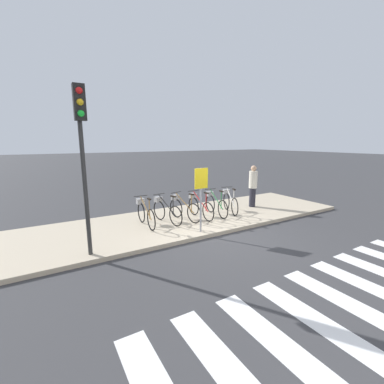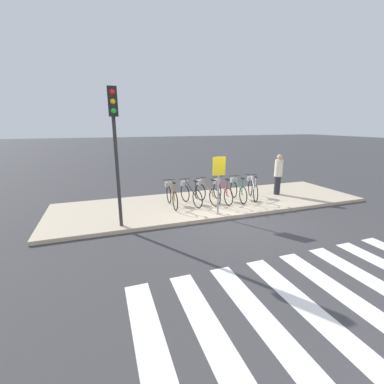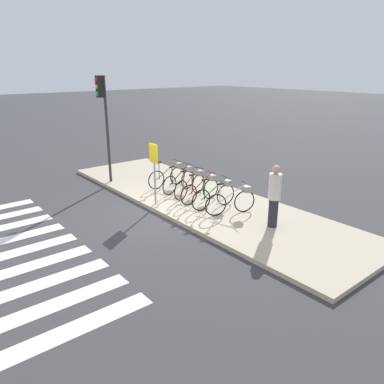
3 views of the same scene
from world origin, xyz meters
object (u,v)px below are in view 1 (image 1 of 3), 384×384
object	(u,v)px
parked_bicycle_0	(145,212)
sign_post	(201,189)
parked_bicycle_1	(165,210)
parked_bicycle_4	(215,203)
pedestrian	(253,185)
parked_bicycle_2	(183,207)
parked_bicycle_3	(199,206)
parked_bicycle_5	(230,201)
traffic_light	(82,138)

from	to	relation	value
parked_bicycle_0	sign_post	distance (m)	2.10
parked_bicycle_1	parked_bicycle_4	distance (m)	1.98
parked_bicycle_1	pedestrian	xyz separation A→B (m)	(4.05, 0.09, 0.47)
parked_bicycle_2	sign_post	xyz separation A→B (m)	(-0.14, -1.39, 0.89)
parked_bicycle_3	pedestrian	xyz separation A→B (m)	(2.76, 0.19, 0.47)
parked_bicycle_0	parked_bicycle_2	size ratio (longest dim) A/B	1.02
parked_bicycle_2	parked_bicycle_5	bearing A→B (deg)	-1.53
parked_bicycle_1	sign_post	world-z (taller)	sign_post
parked_bicycle_4	pedestrian	distance (m)	2.14
parked_bicycle_2	sign_post	world-z (taller)	sign_post
traffic_light	sign_post	xyz separation A→B (m)	(3.16, 0.04, -1.46)
parked_bicycle_0	traffic_light	distance (m)	3.38
parked_bicycle_0	pedestrian	bearing A→B (deg)	0.75
parked_bicycle_0	parked_bicycle_4	distance (m)	2.70
parked_bicycle_0	traffic_light	bearing A→B (deg)	-142.33
parked_bicycle_2	parked_bicycle_4	bearing A→B (deg)	-3.78
parked_bicycle_1	sign_post	bearing A→B (deg)	-70.11
parked_bicycle_5	sign_post	world-z (taller)	sign_post
parked_bicycle_4	sign_post	distance (m)	2.15
parked_bicycle_0	parked_bicycle_1	xyz separation A→B (m)	(0.72, -0.03, 0.00)
parked_bicycle_2	parked_bicycle_5	distance (m)	2.04
parked_bicycle_1	traffic_light	world-z (taller)	traffic_light
parked_bicycle_1	parked_bicycle_4	size ratio (longest dim) A/B	0.99
parked_bicycle_0	parked_bicycle_5	size ratio (longest dim) A/B	1.05
parked_bicycle_0	parked_bicycle_3	world-z (taller)	same
parked_bicycle_0	parked_bicycle_1	world-z (taller)	same
parked_bicycle_1	parked_bicycle_3	bearing A→B (deg)	-4.36
parked_bicycle_5	parked_bicycle_2	bearing A→B (deg)	178.47
parked_bicycle_0	traffic_light	xyz separation A→B (m)	(-1.93, -1.49, 2.35)
parked_bicycle_3	sign_post	world-z (taller)	sign_post
parked_bicycle_1	traffic_light	xyz separation A→B (m)	(-2.65, -1.46, 2.35)
parked_bicycle_4	traffic_light	distance (m)	5.36
parked_bicycle_0	parked_bicycle_1	bearing A→B (deg)	-2.04
parked_bicycle_5	pedestrian	bearing A→B (deg)	7.31
parked_bicycle_4	parked_bicycle_3	bearing A→B (deg)	178.26
parked_bicycle_3	parked_bicycle_2	bearing A→B (deg)	174.00
parked_bicycle_0	sign_post	xyz separation A→B (m)	(1.23, -1.44, 0.89)
pedestrian	parked_bicycle_0	bearing A→B (deg)	-179.25
parked_bicycle_3	parked_bicycle_4	world-z (taller)	same
parked_bicycle_4	traffic_light	size ratio (longest dim) A/B	0.41
parked_bicycle_2	pedestrian	bearing A→B (deg)	2.02
parked_bicycle_1	traffic_light	size ratio (longest dim) A/B	0.41
parked_bicycle_5	pedestrian	xyz separation A→B (m)	(1.36, 0.17, 0.47)
sign_post	traffic_light	bearing A→B (deg)	-179.19
traffic_light	parked_bicycle_2	bearing A→B (deg)	23.42
parked_bicycle_4	parked_bicycle_1	bearing A→B (deg)	176.56
parked_bicycle_4	pedestrian	bearing A→B (deg)	5.69
parked_bicycle_0	pedestrian	distance (m)	4.79
parked_bicycle_2	parked_bicycle_4	distance (m)	1.32
parked_bicycle_1	sign_post	size ratio (longest dim) A/B	0.82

